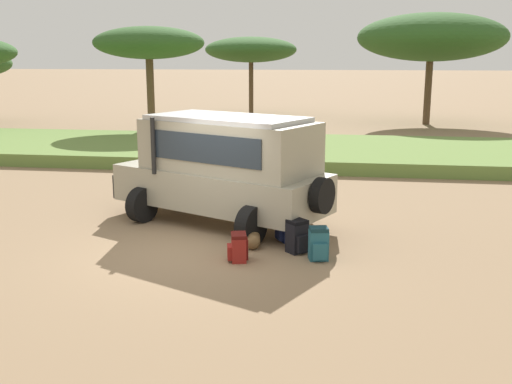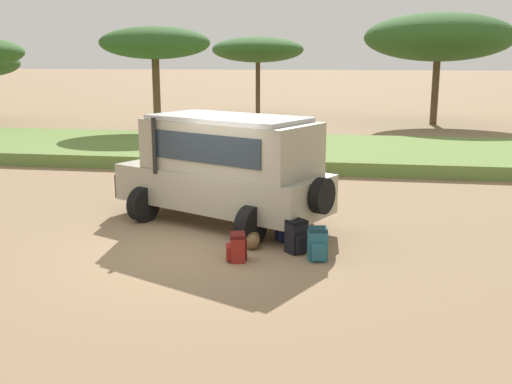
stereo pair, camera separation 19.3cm
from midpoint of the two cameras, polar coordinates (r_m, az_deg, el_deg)
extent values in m
plane|color=#8C7051|center=(11.84, -5.69, -5.52)|extent=(320.00, 320.00, 0.00)
cube|color=olive|center=(22.73, 1.78, 3.96)|extent=(120.00, 7.00, 0.44)
cube|color=gray|center=(13.54, -2.90, 0.46)|extent=(5.24, 3.85, 0.84)
cube|color=gray|center=(13.21, -2.09, 4.44)|extent=(4.22, 3.28, 1.10)
cube|color=#232D38|center=(14.19, -7.00, 4.72)|extent=(0.74, 1.43, 0.77)
cube|color=#232D38|center=(12.51, -4.61, 4.16)|extent=(2.66, 1.32, 0.60)
cube|color=#232D38|center=(13.93, 0.17, 5.08)|extent=(2.66, 1.32, 0.60)
cube|color=#B7B7B7|center=(13.17, -2.29, 7.04)|extent=(3.83, 3.04, 0.10)
cube|color=black|center=(15.27, -10.50, 1.02)|extent=(0.85, 1.52, 0.56)
cylinder|color=black|center=(13.37, -9.26, 4.38)|extent=(0.10, 0.10, 1.25)
cylinder|color=black|center=(13.93, -10.28, -1.16)|extent=(0.60, 0.84, 0.80)
cylinder|color=black|center=(15.30, -5.11, 0.26)|extent=(0.60, 0.84, 0.80)
cylinder|color=black|center=(12.00, -0.03, -3.20)|extent=(0.60, 0.84, 0.80)
cylinder|color=black|center=(13.58, 4.71, -1.35)|extent=(0.60, 0.84, 0.80)
cylinder|color=black|center=(12.11, 6.77, -0.37)|extent=(0.52, 0.76, 0.74)
cube|color=maroon|center=(11.13, -1.27, -5.42)|extent=(0.35, 0.45, 0.46)
cube|color=maroon|center=(11.15, -2.15, -5.72)|extent=(0.15, 0.31, 0.25)
cube|color=#4D100E|center=(11.06, -1.28, -4.15)|extent=(0.35, 0.43, 0.07)
cylinder|color=#4D100E|center=(11.06, -0.47, -5.55)|extent=(0.04, 0.04, 0.39)
cylinder|color=#4D100E|center=(11.23, -0.52, -5.27)|extent=(0.04, 0.04, 0.39)
cube|color=navy|center=(12.31, 3.42, -3.58)|extent=(0.41, 0.46, 0.49)
cube|color=navy|center=(12.27, 2.65, -3.92)|extent=(0.20, 0.29, 0.27)
cube|color=black|center=(12.23, 3.44, -2.34)|extent=(0.41, 0.45, 0.07)
cylinder|color=black|center=(12.28, 4.25, -3.62)|extent=(0.04, 0.04, 0.42)
cylinder|color=black|center=(12.44, 3.97, -3.41)|extent=(0.04, 0.04, 0.42)
cube|color=#235B6B|center=(11.22, 6.36, -5.08)|extent=(0.40, 0.34, 0.56)
cube|color=#235B6B|center=(11.07, 6.50, -5.71)|extent=(0.27, 0.13, 0.31)
cube|color=#13323A|center=(11.13, 6.40, -3.56)|extent=(0.39, 0.35, 0.07)
cylinder|color=#13323A|center=(11.38, 6.63, -4.83)|extent=(0.04, 0.04, 0.48)
cylinder|color=#13323A|center=(11.35, 5.85, -4.85)|extent=(0.04, 0.04, 0.48)
cube|color=black|center=(11.59, 4.34, -4.38)|extent=(0.46, 0.46, 0.58)
cube|color=black|center=(11.48, 4.92, -4.96)|extent=(0.25, 0.24, 0.32)
cube|color=black|center=(11.50, 4.37, -2.85)|extent=(0.46, 0.46, 0.07)
cylinder|color=black|center=(11.77, 4.14, -4.12)|extent=(0.04, 0.04, 0.50)
cylinder|color=black|center=(11.67, 3.52, -4.25)|extent=(0.04, 0.04, 0.50)
cylinder|color=brown|center=(12.06, 0.07, -4.32)|extent=(0.40, 0.61, 0.32)
sphere|color=brown|center=(12.33, 0.08, -3.94)|extent=(0.31, 0.31, 0.31)
sphere|color=brown|center=(11.79, 0.05, -4.73)|extent=(0.31, 0.31, 0.31)
torus|color=#493721|center=(12.01, 0.07, -3.51)|extent=(0.05, 0.17, 0.16)
cylinder|color=brown|center=(28.71, -9.24, 8.91)|extent=(0.35, 0.35, 3.69)
ellipsoid|color=#2D5623|center=(28.66, -9.43, 13.85)|extent=(5.13, 4.43, 1.48)
cylinder|color=brown|center=(38.92, 0.33, 9.87)|extent=(0.29, 0.29, 3.44)
ellipsoid|color=#2D5623|center=(38.87, 0.33, 13.41)|extent=(5.78, 6.30, 1.60)
cylinder|color=brown|center=(34.78, 16.83, 9.13)|extent=(0.38, 0.38, 3.62)
ellipsoid|color=#2D5623|center=(34.74, 17.15, 13.92)|extent=(7.95, 7.87, 2.58)
camera|label=1|loc=(0.10, -89.55, 0.10)|focal=42.00mm
camera|label=2|loc=(0.10, 90.45, -0.10)|focal=42.00mm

